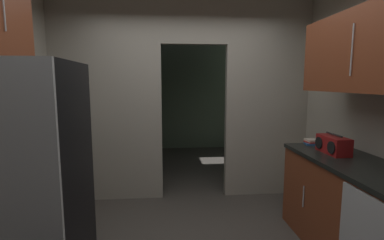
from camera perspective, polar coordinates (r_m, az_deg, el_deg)
kitchen_partition at (r=3.89m, az=-2.18°, el=5.24°), size 3.52×0.12×2.76m
adjoining_room_shell at (r=5.96m, az=-2.86°, el=5.30°), size 3.52×3.07×2.76m
refrigerator at (r=2.50m, az=-31.31°, el=-10.58°), size 0.85×0.80×1.77m
lower_cabinet_run at (r=2.98m, az=30.86°, el=-16.33°), size 0.65×1.79×0.92m
upper_cabinet_counterside at (r=2.76m, az=32.90°, el=11.82°), size 0.36×1.61×0.69m
boombox at (r=3.12m, az=26.74°, el=-4.52°), size 0.18×0.37×0.20m
book_stack at (r=3.47m, az=23.09°, el=-4.13°), size 0.16×0.16×0.06m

